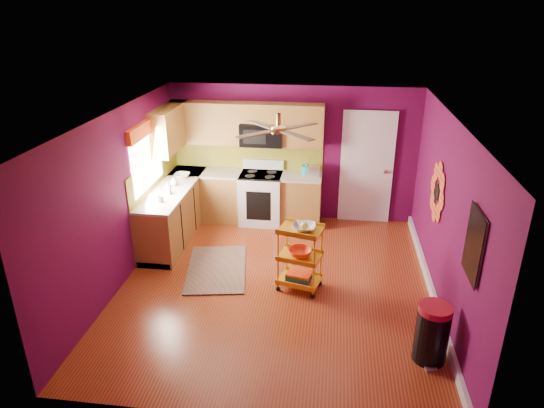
# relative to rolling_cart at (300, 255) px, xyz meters

# --- Properties ---
(ground) EXTENTS (5.00, 5.00, 0.00)m
(ground) POSITION_rel_rolling_cart_xyz_m (-0.35, 0.03, -0.55)
(ground) COLOR maroon
(ground) RESTS_ON ground
(room_envelope) EXTENTS (4.54, 5.04, 2.52)m
(room_envelope) POSITION_rel_rolling_cart_xyz_m (-0.32, 0.03, 1.09)
(room_envelope) COLOR #54093B
(room_envelope) RESTS_ON ground
(lower_cabinets) EXTENTS (2.81, 2.31, 0.94)m
(lower_cabinets) POSITION_rel_rolling_cart_xyz_m (-1.69, 1.85, -0.11)
(lower_cabinets) COLOR brown
(lower_cabinets) RESTS_ON ground
(electric_range) EXTENTS (0.76, 0.66, 1.13)m
(electric_range) POSITION_rel_rolling_cart_xyz_m (-0.90, 2.20, -0.06)
(electric_range) COLOR white
(electric_range) RESTS_ON ground
(upper_cabinetry) EXTENTS (2.80, 2.30, 1.26)m
(upper_cabinetry) POSITION_rel_rolling_cart_xyz_m (-1.59, 2.20, 1.25)
(upper_cabinetry) COLOR brown
(upper_cabinetry) RESTS_ON ground
(left_window) EXTENTS (0.08, 1.35, 1.08)m
(left_window) POSITION_rel_rolling_cart_xyz_m (-2.57, 1.08, 1.19)
(left_window) COLOR white
(left_window) RESTS_ON ground
(panel_door) EXTENTS (0.95, 0.11, 2.15)m
(panel_door) POSITION_rel_rolling_cart_xyz_m (1.00, 2.50, 0.48)
(panel_door) COLOR white
(panel_door) RESTS_ON ground
(right_wall_art) EXTENTS (0.04, 2.74, 1.04)m
(right_wall_art) POSITION_rel_rolling_cart_xyz_m (1.88, -0.31, 0.90)
(right_wall_art) COLOR black
(right_wall_art) RESTS_ON ground
(ceiling_fan) EXTENTS (1.01, 1.01, 0.26)m
(ceiling_fan) POSITION_rel_rolling_cart_xyz_m (-0.35, 0.23, 1.74)
(ceiling_fan) COLOR #BF8C3F
(ceiling_fan) RESTS_ON ground
(shag_rug) EXTENTS (1.11, 1.57, 0.02)m
(shag_rug) POSITION_rel_rolling_cart_xyz_m (-1.32, 0.35, -0.53)
(shag_rug) COLOR black
(shag_rug) RESTS_ON ground
(rolling_cart) EXTENTS (0.67, 0.56, 1.06)m
(rolling_cart) POSITION_rel_rolling_cart_xyz_m (0.00, 0.00, 0.00)
(rolling_cart) COLOR gold
(rolling_cart) RESTS_ON ground
(trash_can) EXTENTS (0.47, 0.48, 0.73)m
(trash_can) POSITION_rel_rolling_cart_xyz_m (1.61, -1.31, -0.18)
(trash_can) COLOR black
(trash_can) RESTS_ON ground
(teal_kettle) EXTENTS (0.18, 0.18, 0.21)m
(teal_kettle) POSITION_rel_rolling_cart_xyz_m (-0.08, 2.31, 0.48)
(teal_kettle) COLOR teal
(teal_kettle) RESTS_ON lower_cabinets
(toaster) EXTENTS (0.22, 0.15, 0.18)m
(toaster) POSITION_rel_rolling_cart_xyz_m (0.05, 2.26, 0.48)
(toaster) COLOR beige
(toaster) RESTS_ON lower_cabinets
(soap_bottle_a) EXTENTS (0.09, 0.09, 0.20)m
(soap_bottle_a) POSITION_rel_rolling_cart_xyz_m (-2.26, 1.05, 0.50)
(soap_bottle_a) COLOR #EA3F72
(soap_bottle_a) RESTS_ON lower_cabinets
(soap_bottle_b) EXTENTS (0.12, 0.12, 0.16)m
(soap_bottle_b) POSITION_rel_rolling_cart_xyz_m (-2.29, 1.44, 0.47)
(soap_bottle_b) COLOR white
(soap_bottle_b) RESTS_ON lower_cabinets
(counter_dish) EXTENTS (0.27, 0.27, 0.07)m
(counter_dish) POSITION_rel_rolling_cart_xyz_m (-2.27, 1.87, 0.43)
(counter_dish) COLOR white
(counter_dish) RESTS_ON lower_cabinets
(counter_cup) EXTENTS (0.12, 0.12, 0.09)m
(counter_cup) POSITION_rel_rolling_cart_xyz_m (-2.27, 0.71, 0.44)
(counter_cup) COLOR white
(counter_cup) RESTS_ON lower_cabinets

